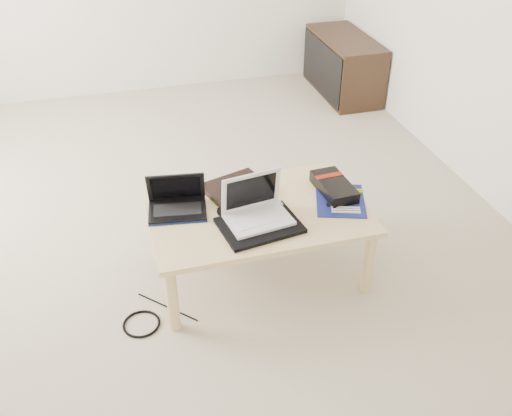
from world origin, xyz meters
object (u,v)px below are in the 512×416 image
object	(u,v)px
media_cabinet	(343,65)
white_laptop	(256,210)
netbook	(177,203)
coffee_table	(258,218)
gpu_box	(334,187)

from	to	relation	value
media_cabinet	white_laptop	world-z (taller)	white_laptop
white_laptop	netbook	bearing A→B (deg)	151.59
coffee_table	gpu_box	world-z (taller)	gpu_box
coffee_table	white_laptop	xyz separation A→B (m)	(-0.03, -0.08, 0.11)
netbook	white_laptop	size ratio (longest dim) A/B	0.94
white_laptop	gpu_box	bearing A→B (deg)	16.53
media_cabinet	white_laptop	xyz separation A→B (m)	(-1.41, -2.23, 0.22)
coffee_table	gpu_box	xyz separation A→B (m)	(0.43, 0.05, 0.08)
coffee_table	netbook	distance (m)	0.42
netbook	media_cabinet	bearing A→B (deg)	48.99
media_cabinet	gpu_box	distance (m)	2.30
white_laptop	gpu_box	size ratio (longest dim) A/B	1.08
media_cabinet	gpu_box	bearing A→B (deg)	-114.30
netbook	gpu_box	distance (m)	0.83
white_laptop	gpu_box	xyz separation A→B (m)	(0.47, 0.14, -0.03)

